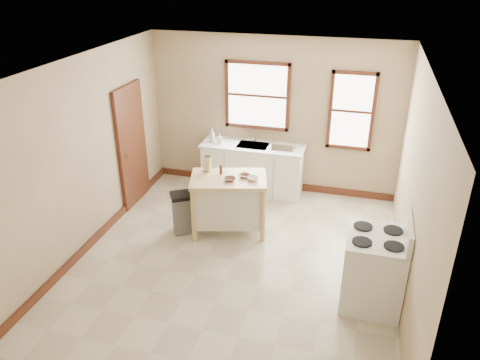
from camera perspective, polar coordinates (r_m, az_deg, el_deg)
name	(u,v)px	position (r m, az deg, el deg)	size (l,w,h in m)	color
floor	(236,260)	(6.90, -0.51, -9.70)	(5.00, 5.00, 0.00)	beige
ceiling	(235,66)	(5.74, -0.62, 13.68)	(5.00, 5.00, 0.00)	white
wall_back	(273,116)	(8.46, 4.10, 7.82)	(4.50, 0.04, 2.80)	tan
wall_left	(85,155)	(7.09, -18.36, 2.88)	(0.04, 5.00, 2.80)	tan
wall_right	(414,193)	(6.04, 20.47, -1.53)	(0.04, 5.00, 2.80)	tan
window_main	(257,96)	(8.40, 2.11, 10.23)	(1.17, 0.06, 1.22)	#3A130F
window_side	(352,111)	(8.24, 13.44, 8.14)	(0.77, 0.06, 1.37)	#3A130F
door_left	(132,146)	(8.22, -13.03, 4.08)	(0.06, 0.90, 2.10)	#3A130F
baseboard_back	(271,184)	(8.94, 3.79, -0.43)	(4.50, 0.04, 0.12)	#3A130F
baseboard_left	(99,234)	(7.67, -16.79, -6.38)	(0.04, 5.00, 0.12)	#3A130F
sink_counter	(253,168)	(8.58, 1.54, 1.42)	(1.86, 0.62, 0.92)	white
faucet	(255,136)	(8.53, 1.87, 5.39)	(0.03, 0.03, 0.22)	silver
soap_bottle_a	(212,135)	(8.52, -3.40, 5.44)	(0.10, 0.10, 0.25)	#B2B2B2
soap_bottle_b	(220,139)	(8.45, -2.50, 5.04)	(0.08, 0.08, 0.18)	#B2B2B2
dish_rack	(284,146)	(8.25, 5.34, 4.14)	(0.41, 0.31, 0.10)	silver
kitchen_island	(229,205)	(7.33, -1.38, -3.01)	(1.15, 0.73, 0.94)	#E8BC88
knife_block	(207,165)	(7.33, -4.02, 1.87)	(0.10, 0.10, 0.20)	tan
pepper_grinder	(221,170)	(7.21, -2.35, 1.27)	(0.04, 0.04, 0.15)	#461E12
bowl_a	(230,179)	(7.02, -1.28, 0.10)	(0.18, 0.18, 0.04)	brown
bowl_b	(244,176)	(7.13, 0.51, 0.53)	(0.17, 0.17, 0.04)	brown
bowl_c	(253,179)	(7.03, 1.58, 0.17)	(0.17, 0.17, 0.05)	silver
trash_bin	(183,213)	(7.43, -6.96, -3.98)	(0.35, 0.29, 0.68)	#5A5A58
gas_stove	(374,261)	(6.04, 16.04, -9.44)	(0.78, 0.79, 1.24)	white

